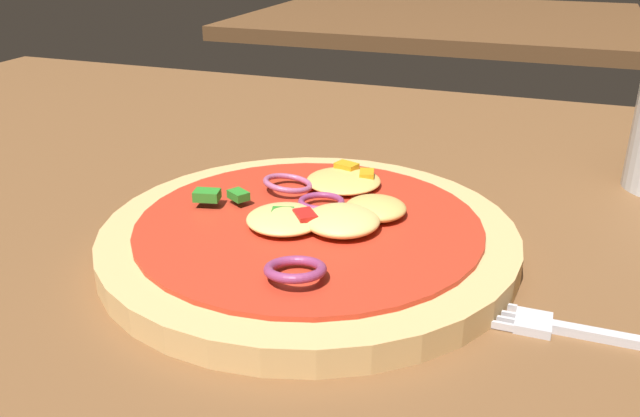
{
  "coord_description": "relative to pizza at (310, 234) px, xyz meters",
  "views": [
    {
      "loc": [
        0.16,
        -0.32,
        0.22
      ],
      "look_at": [
        0.03,
        0.05,
        0.05
      ],
      "focal_mm": 37.21,
      "sensor_mm": 36.0,
      "label": 1
    }
  ],
  "objects": [
    {
      "name": "fork",
      "position": [
        0.17,
        -0.04,
        -0.01
      ],
      "size": [
        0.17,
        0.02,
        0.0
      ],
      "color": "silver",
      "rests_on": "dining_table"
    },
    {
      "name": "background_table",
      "position": [
        -0.12,
        1.14,
        -0.02
      ],
      "size": [
        0.81,
        0.68,
        0.03
      ],
      "color": "brown",
      "rests_on": "ground"
    },
    {
      "name": "pizza",
      "position": [
        0.0,
        0.0,
        0.0
      ],
      "size": [
        0.26,
        0.26,
        0.03
      ],
      "color": "tan",
      "rests_on": "dining_table"
    },
    {
      "name": "dining_table",
      "position": [
        -0.03,
        -0.03,
        -0.02
      ],
      "size": [
        1.19,
        0.94,
        0.03
      ],
      "color": "brown",
      "rests_on": "ground"
    }
  ]
}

